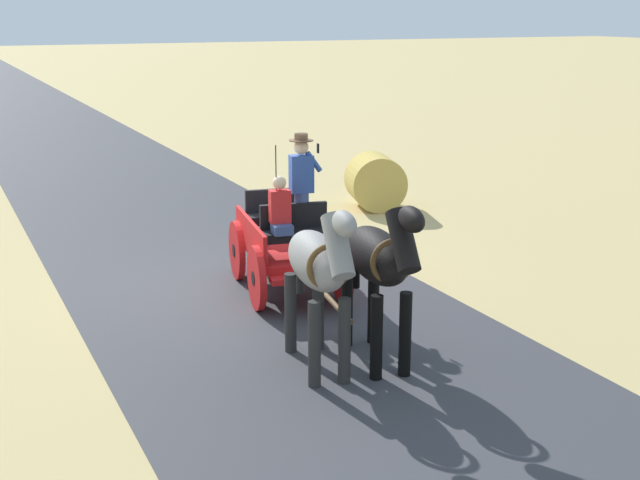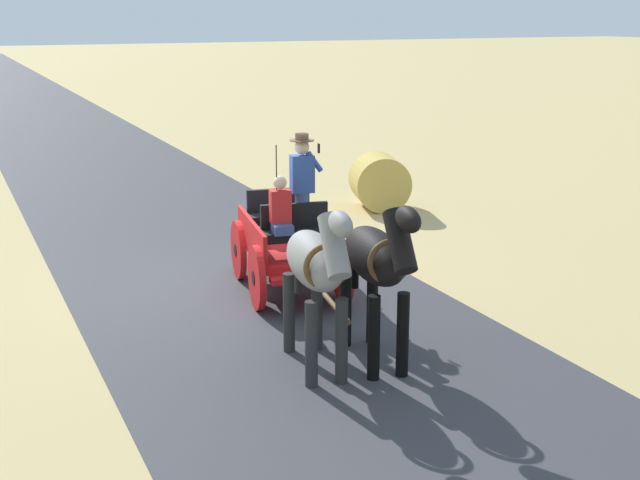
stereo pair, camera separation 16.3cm
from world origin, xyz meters
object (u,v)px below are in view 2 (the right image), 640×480
horse_near_side (377,262)px  horse_off_side (316,266)px  horse_drawn_carriage (289,241)px  hay_bale (380,182)px

horse_near_side → horse_off_side: size_ratio=1.00×
horse_drawn_carriage → horse_off_side: 3.10m
horse_near_side → hay_bale: size_ratio=1.84×
horse_drawn_carriage → hay_bale: (-3.99, -4.45, -0.22)m
horse_drawn_carriage → horse_near_side: 3.09m
horse_near_side → horse_drawn_carriage: bearing=-92.1°
hay_bale → horse_off_side: bearing=56.7°
horse_drawn_carriage → hay_bale: 5.98m
horse_drawn_carriage → horse_off_side: horse_drawn_carriage is taller
horse_off_side → horse_drawn_carriage: bearing=-106.4°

